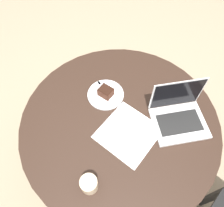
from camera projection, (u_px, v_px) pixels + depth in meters
name	position (u px, v px, depth m)	size (l,w,h in m)	color
ground_plane	(117.00, 160.00, 1.89)	(12.00, 12.00, 0.00)	gray
dining_table	(119.00, 131.00, 1.38)	(1.14, 1.14, 0.75)	black
paper_document	(128.00, 133.00, 1.21)	(0.41, 0.41, 0.00)	white
plate	(105.00, 95.00, 1.34)	(0.22, 0.22, 0.01)	silver
cake_slice	(105.00, 92.00, 1.31)	(0.10, 0.10, 0.06)	#472619
fork	(102.00, 89.00, 1.35)	(0.11, 0.15, 0.00)	silver
coffee_glass	(88.00, 184.00, 1.02)	(0.08, 0.08, 0.09)	#C6AD89
laptop	(178.00, 116.00, 1.22)	(0.35, 0.31, 0.24)	silver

